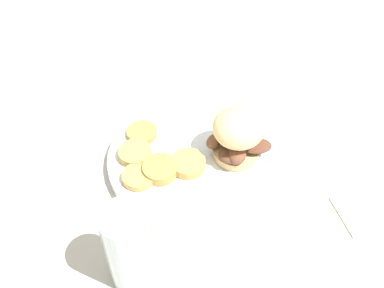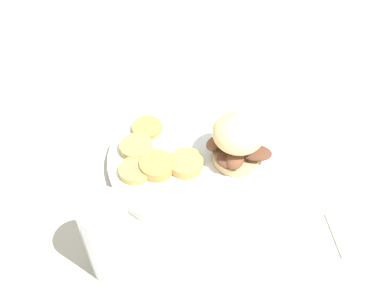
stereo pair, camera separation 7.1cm
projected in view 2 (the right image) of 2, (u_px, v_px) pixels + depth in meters
The scene contains 11 objects.
ground_plane at pixel (192, 163), 0.75m from camera, with size 4.00×4.00×0.00m, color #B2A899.
dinner_plate at pixel (192, 158), 0.74m from camera, with size 0.28×0.28×0.02m.
sandwich at pixel (237, 140), 0.69m from camera, with size 0.09×0.11×0.09m.
potato_round_0 at pixel (147, 127), 0.76m from camera, with size 0.05×0.05×0.01m, color #BC8942.
potato_round_1 at pixel (157, 165), 0.70m from camera, with size 0.06×0.06×0.02m, color #BC8942.
potato_round_2 at pixel (135, 170), 0.70m from camera, with size 0.05×0.05×0.01m, color tan.
potato_round_3 at pixel (136, 147), 0.73m from camera, with size 0.05×0.05×0.01m, color tan.
potato_round_4 at pixel (186, 163), 0.71m from camera, with size 0.06×0.06×0.01m, color tan.
fork at pixel (84, 89), 0.87m from camera, with size 0.13×0.13×0.00m.
drinking_glass at pixel (108, 238), 0.57m from camera, with size 0.06×0.06×0.14m.
napkin at pixel (371, 231), 0.65m from camera, with size 0.11×0.07×0.01m, color beige.
Camera 2 is at (-0.47, 0.10, 0.57)m, focal length 42.00 mm.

